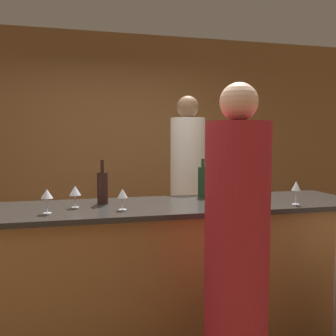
# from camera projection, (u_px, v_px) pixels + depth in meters

# --- Properties ---
(back_wall) EXTENTS (8.00, 0.06, 2.80)m
(back_wall) POSITION_uv_depth(u_px,v_px,m) (109.00, 148.00, 4.65)
(back_wall) COLOR brown
(back_wall) RESTS_ON ground_plane
(bar_counter) EXTENTS (3.34, 0.75, 1.05)m
(bar_counter) POSITION_uv_depth(u_px,v_px,m) (138.00, 278.00, 2.66)
(bar_counter) COLOR brown
(bar_counter) RESTS_ON ground_plane
(bartender) EXTENTS (0.33, 0.33, 1.91)m
(bartender) POSITION_uv_depth(u_px,v_px,m) (187.00, 203.00, 3.58)
(bartender) COLOR silver
(bartender) RESTS_ON ground_plane
(guest_1) EXTENTS (0.34, 0.34, 1.80)m
(guest_1) POSITION_uv_depth(u_px,v_px,m) (236.00, 268.00, 1.97)
(guest_1) COLOR maroon
(guest_1) RESTS_ON ground_plane
(wine_bottle_0) EXTENTS (0.08, 0.08, 0.31)m
(wine_bottle_0) POSITION_uv_depth(u_px,v_px,m) (203.00, 181.00, 3.01)
(wine_bottle_0) COLOR #19381E
(wine_bottle_0) RESTS_ON bar_counter
(wine_bottle_1) EXTENTS (0.08, 0.08, 0.32)m
(wine_bottle_1) POSITION_uv_depth(u_px,v_px,m) (103.00, 187.00, 2.69)
(wine_bottle_1) COLOR black
(wine_bottle_1) RESTS_ON bar_counter
(wine_glass_0) EXTENTS (0.07, 0.07, 0.15)m
(wine_glass_0) POSITION_uv_depth(u_px,v_px,m) (47.00, 195.00, 2.32)
(wine_glass_0) COLOR silver
(wine_glass_0) RESTS_ON bar_counter
(wine_glass_1) EXTENTS (0.06, 0.06, 0.17)m
(wine_glass_1) POSITION_uv_depth(u_px,v_px,m) (296.00, 187.00, 2.63)
(wine_glass_1) COLOR silver
(wine_glass_1) RESTS_ON bar_counter
(wine_glass_3) EXTENTS (0.08, 0.08, 0.15)m
(wine_glass_3) POSITION_uv_depth(u_px,v_px,m) (75.00, 191.00, 2.52)
(wine_glass_3) COLOR silver
(wine_glass_3) RESTS_ON bar_counter
(wine_glass_4) EXTENTS (0.07, 0.07, 0.14)m
(wine_glass_4) POSITION_uv_depth(u_px,v_px,m) (122.00, 194.00, 2.44)
(wine_glass_4) COLOR silver
(wine_glass_4) RESTS_ON bar_counter
(wine_glass_5) EXTENTS (0.07, 0.07, 0.18)m
(wine_glass_5) POSITION_uv_depth(u_px,v_px,m) (232.00, 184.00, 2.73)
(wine_glass_5) COLOR silver
(wine_glass_5) RESTS_ON bar_counter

